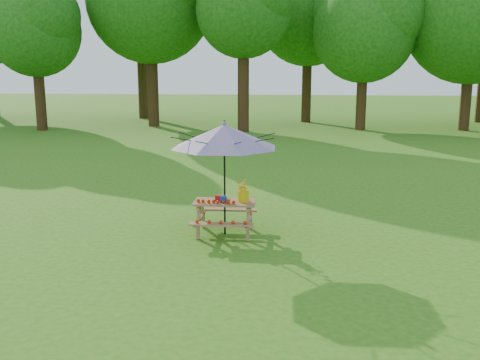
{
  "coord_description": "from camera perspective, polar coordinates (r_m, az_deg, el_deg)",
  "views": [
    {
      "loc": [
        -0.8,
        -6.82,
        3.22
      ],
      "look_at": [
        -1.79,
        3.23,
        1.1
      ],
      "focal_mm": 40.0,
      "sensor_mm": 36.0,
      "label": 1
    }
  ],
  "objects": [
    {
      "name": "patio_umbrella",
      "position": [
        10.22,
        -1.68,
        4.7
      ],
      "size": [
        2.75,
        2.75,
        2.25
      ],
      "color": "black",
      "rests_on": "ground"
    },
    {
      "name": "ground",
      "position": [
        7.59,
        11.47,
        -13.51
      ],
      "size": [
        120.0,
        120.0,
        0.0
      ],
      "primitive_type": "plane",
      "color": "#2B6D14",
      "rests_on": "ground"
    },
    {
      "name": "picnic_table",
      "position": [
        10.54,
        -1.63,
        -4.09
      ],
      "size": [
        1.2,
        1.32,
        0.67
      ],
      "color": "#905E41",
      "rests_on": "ground"
    },
    {
      "name": "produce_bins",
      "position": [
        10.47,
        -1.95,
        -1.96
      ],
      "size": [
        0.24,
        0.43,
        0.13
      ],
      "color": "red",
      "rests_on": "picnic_table"
    },
    {
      "name": "flower_bucket",
      "position": [
        10.37,
        0.37,
        -0.95
      ],
      "size": [
        0.37,
        0.35,
        0.48
      ],
      "color": "yellow",
      "rests_on": "picnic_table"
    },
    {
      "name": "tomatoes_row",
      "position": [
        10.29,
        -2.59,
        -2.31
      ],
      "size": [
        0.77,
        0.13,
        0.07
      ],
      "primitive_type": null,
      "color": "red",
      "rests_on": "picnic_table"
    }
  ]
}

